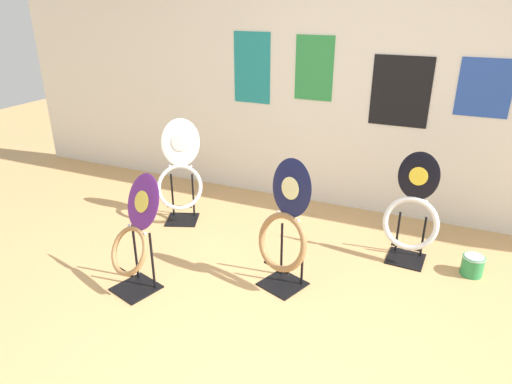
# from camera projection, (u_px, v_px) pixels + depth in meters

# --- Properties ---
(ground_plane) EXTENTS (14.00, 14.00, 0.00)m
(ground_plane) POSITION_uv_depth(u_px,v_px,m) (274.00, 376.00, 2.52)
(ground_plane) COLOR tan
(wall_back) EXTENTS (8.00, 0.07, 2.60)m
(wall_back) POSITION_uv_depth(u_px,v_px,m) (377.00, 74.00, 3.99)
(wall_back) COLOR silver
(wall_back) RESTS_ON ground_plane
(toilet_seat_display_navy_moon) EXTENTS (0.45, 0.36, 0.95)m
(toilet_seat_display_navy_moon) POSITION_uv_depth(u_px,v_px,m) (284.00, 233.00, 3.15)
(toilet_seat_display_navy_moon) COLOR black
(toilet_seat_display_navy_moon) RESTS_ON ground_plane
(toilet_seat_display_jazz_black) EXTENTS (0.43, 0.29, 0.88)m
(toilet_seat_display_jazz_black) POSITION_uv_depth(u_px,v_px,m) (412.00, 216.00, 3.48)
(toilet_seat_display_jazz_black) COLOR black
(toilet_seat_display_jazz_black) RESTS_ON ground_plane
(toilet_seat_display_purple_note) EXTENTS (0.42, 0.43, 0.83)m
(toilet_seat_display_purple_note) POSITION_uv_depth(u_px,v_px,m) (135.00, 239.00, 3.14)
(toilet_seat_display_purple_note) COLOR black
(toilet_seat_display_purple_note) RESTS_ON ground_plane
(toilet_seat_display_white_plain) EXTENTS (0.48, 0.46, 0.92)m
(toilet_seat_display_white_plain) POSITION_uv_depth(u_px,v_px,m) (180.00, 174.00, 4.12)
(toilet_seat_display_white_plain) COLOR black
(toilet_seat_display_white_plain) RESTS_ON ground_plane
(paint_can) EXTENTS (0.16, 0.16, 0.16)m
(paint_can) POSITION_uv_depth(u_px,v_px,m) (473.00, 265.00, 3.40)
(paint_can) COLOR #2D8E4C
(paint_can) RESTS_ON ground_plane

